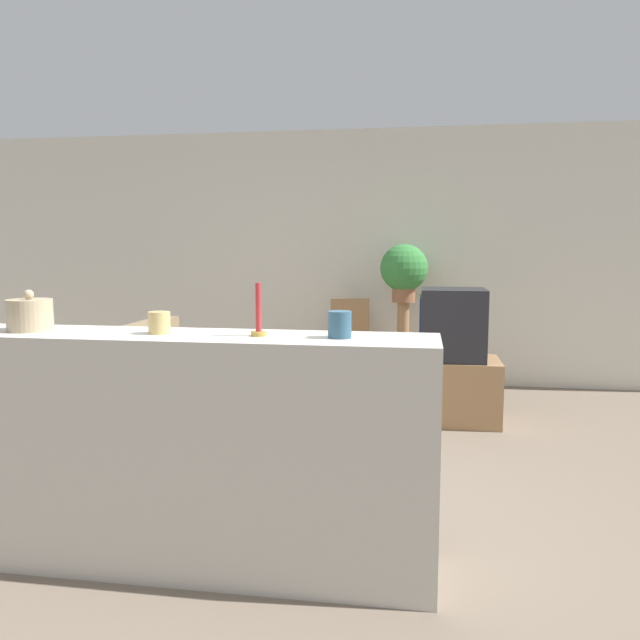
% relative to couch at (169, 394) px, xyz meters
% --- Properties ---
extents(ground_plane, '(14.00, 14.00, 0.00)m').
position_rel_couch_xyz_m(ground_plane, '(0.94, -1.40, -0.28)').
color(ground_plane, '#756656').
extents(wall_back, '(9.00, 0.06, 2.70)m').
position_rel_couch_xyz_m(wall_back, '(0.94, 2.03, 1.07)').
color(wall_back, silver).
rests_on(wall_back, ground_plane).
extents(couch, '(0.96, 1.62, 0.82)m').
position_rel_couch_xyz_m(couch, '(0.00, 0.00, 0.00)').
color(couch, '#847051').
rests_on(couch, ground_plane).
extents(tv_stand, '(0.79, 0.57, 0.53)m').
position_rel_couch_xyz_m(tv_stand, '(2.28, 0.57, -0.01)').
color(tv_stand, '#9E754C').
rests_on(tv_stand, ground_plane).
extents(television, '(0.54, 0.52, 0.59)m').
position_rel_couch_xyz_m(television, '(2.27, 0.57, 0.55)').
color(television, '#232328').
rests_on(television, tv_stand).
extents(wooden_chair, '(0.44, 0.44, 0.94)m').
position_rel_couch_xyz_m(wooden_chair, '(1.29, 1.54, 0.23)').
color(wooden_chair, '#9E754C').
rests_on(wooden_chair, ground_plane).
extents(plant_stand, '(0.12, 0.12, 0.91)m').
position_rel_couch_xyz_m(plant_stand, '(1.84, 1.63, 0.18)').
color(plant_stand, '#9E754C').
rests_on(plant_stand, ground_plane).
extents(potted_plant, '(0.48, 0.48, 0.59)m').
position_rel_couch_xyz_m(potted_plant, '(1.84, 1.63, 0.96)').
color(potted_plant, '#8E5B3D').
rests_on(potted_plant, plant_stand).
extents(foreground_counter, '(2.31, 0.44, 1.08)m').
position_rel_couch_xyz_m(foreground_counter, '(0.94, -2.08, 0.26)').
color(foreground_counter, beige).
rests_on(foreground_counter, ground_plane).
extents(decorative_bowl, '(0.20, 0.20, 0.19)m').
position_rel_couch_xyz_m(decorative_bowl, '(0.21, -2.08, 0.88)').
color(decorative_bowl, tan).
rests_on(decorative_bowl, foreground_counter).
extents(candle_jar, '(0.10, 0.10, 0.10)m').
position_rel_couch_xyz_m(candle_jar, '(0.85, -2.08, 0.86)').
color(candle_jar, tan).
rests_on(candle_jar, foreground_counter).
extents(candlestick, '(0.07, 0.07, 0.23)m').
position_rel_couch_xyz_m(candlestick, '(1.30, -2.08, 0.88)').
color(candlestick, '#B7933D').
rests_on(candlestick, foreground_counter).
extents(coffee_tin, '(0.10, 0.10, 0.12)m').
position_rel_couch_xyz_m(coffee_tin, '(1.66, -2.08, 0.86)').
color(coffee_tin, '#335B75').
rests_on(coffee_tin, foreground_counter).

